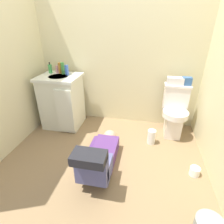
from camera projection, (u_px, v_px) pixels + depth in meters
name	position (u px, v px, depth m)	size (l,w,h in m)	color
ground_plane	(103.00, 160.00, 2.27)	(2.96, 3.11, 0.04)	olive
wall_back	(119.00, 47.00, 2.66)	(2.62, 0.08, 2.40)	beige
toilet	(174.00, 112.00, 2.62)	(0.36, 0.46, 0.75)	silver
vanity_cabinet	(62.00, 101.00, 2.83)	(0.60, 0.53, 0.82)	silver
faucet	(62.00, 70.00, 2.75)	(0.02, 0.02, 0.10)	silver
person_plumber	(100.00, 157.00, 2.05)	(0.39, 1.06, 0.52)	#512D6B
tissue_box	(175.00, 81.00, 2.50)	(0.22, 0.11, 0.10)	silver
toiletry_bag	(187.00, 81.00, 2.48)	(0.12, 0.09, 0.11)	#33598C
soap_dispenser	(50.00, 69.00, 2.76)	(0.06, 0.06, 0.17)	green
bottle_pink	(57.00, 69.00, 2.76)	(0.04, 0.04, 0.11)	#D28E9A
bottle_amber	(60.00, 68.00, 2.75)	(0.05, 0.05, 0.16)	orange
bottle_green	(63.00, 68.00, 2.70)	(0.05, 0.05, 0.17)	#4CA346
bottle_blue	(67.00, 70.00, 2.66)	(0.06, 0.06, 0.15)	#3B62BC
paper_towel_roll	(151.00, 137.00, 2.51)	(0.11, 0.11, 0.21)	white
toilet_paper_roll	(195.00, 171.00, 2.02)	(0.11, 0.11, 0.10)	white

